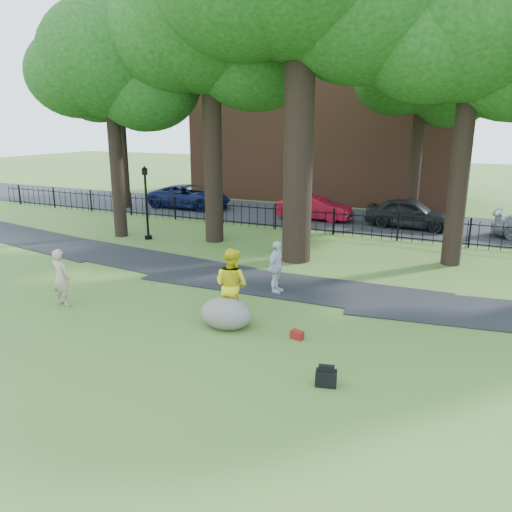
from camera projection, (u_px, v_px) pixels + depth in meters
The scene contains 16 objects.
ground at pixel (203, 324), 13.37m from camera, with size 120.00×120.00×0.00m, color #3F6924.
footpath at pixel (291, 287), 16.37m from camera, with size 36.00×2.60×0.03m, color black.
street at pixel (354, 220), 27.35m from camera, with size 80.00×7.00×0.02m, color black.
iron_fence at pixel (333, 222), 23.70m from camera, with size 44.00×0.04×1.20m.
brick_building at pixel (331, 110), 34.41m from camera, with size 18.00×8.00×12.00m, color brown.
tree_row at pixel (327, 40), 18.36m from camera, with size 26.82×7.96×12.42m.
woman at pixel (61, 277), 14.53m from camera, with size 0.62×0.41×1.71m, color tan.
man at pixel (231, 285), 13.34m from camera, with size 0.99×0.77×2.03m, color yellow.
pedestrian at pixel (276, 267), 15.59m from camera, with size 0.98×0.41×1.68m, color silver.
boulder at pixel (226, 312), 13.11m from camera, with size 1.42×1.07×0.83m, color #5B5A4C.
lamppost at pixel (147, 204), 22.55m from camera, with size 0.33×0.33×3.34m.
backpack at pixel (326, 378), 10.22m from camera, with size 0.43×0.27×0.32m, color black.
red_bag at pixel (297, 335), 12.43m from camera, with size 0.31×0.19×0.21m, color maroon.
red_sedan at pixel (314, 208), 27.28m from camera, with size 1.40×4.02×1.33m, color #A30C22.
navy_van at pixel (190, 197), 30.94m from camera, with size 2.38×5.16×1.43m, color #0C133C.
grey_car at pixel (410, 213), 25.20m from camera, with size 1.76×4.37×1.49m, color black.
Camera 1 is at (6.56, -10.65, 5.26)m, focal length 35.00 mm.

